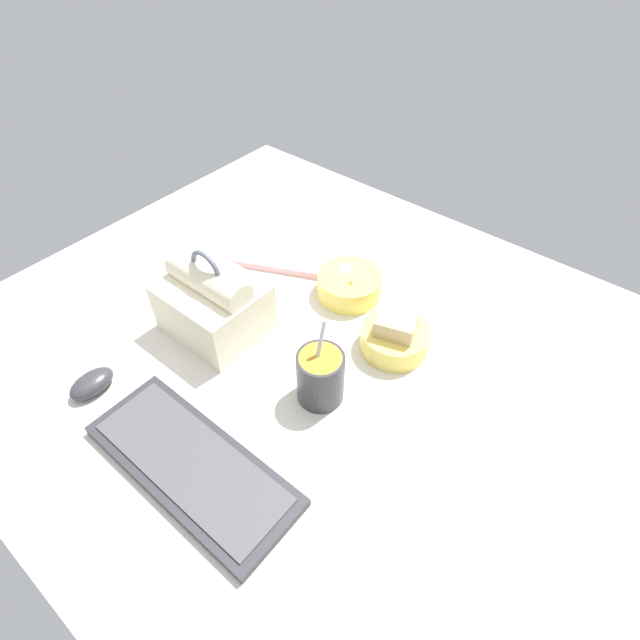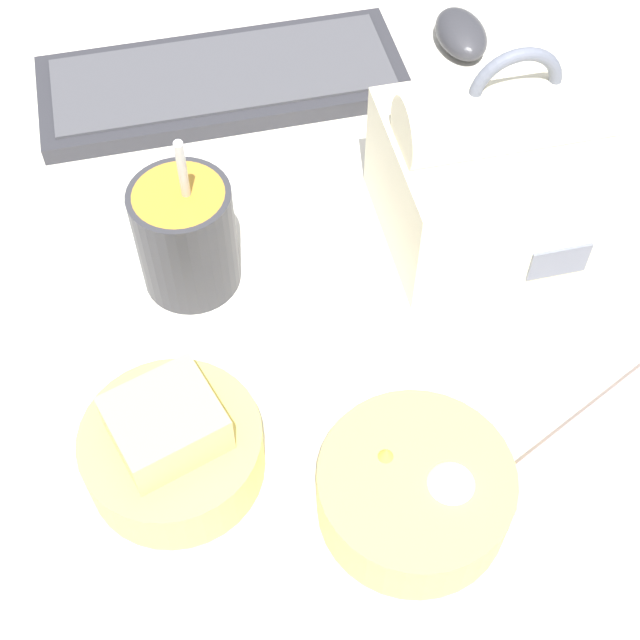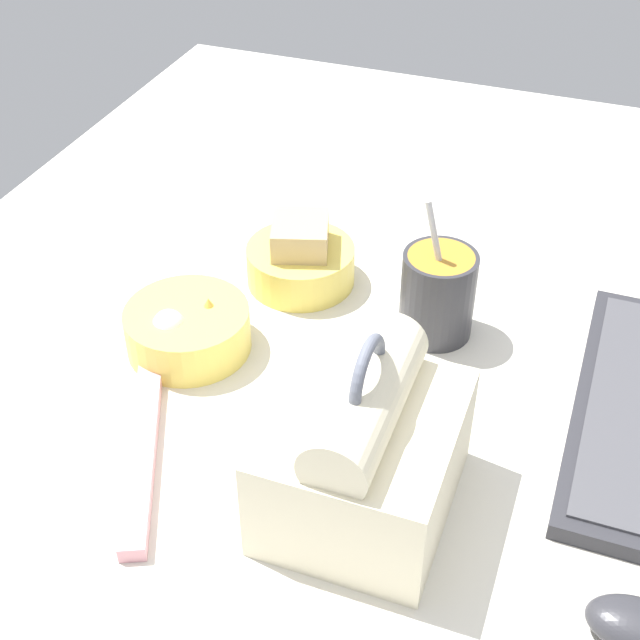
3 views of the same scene
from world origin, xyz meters
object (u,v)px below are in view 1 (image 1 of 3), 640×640
at_px(bento_bowl_sandwich, 395,336).
at_px(computer_mouse, 92,383).
at_px(chopstick_case, 282,268).
at_px(soup_cup, 320,376).
at_px(lunch_bag, 213,303).
at_px(keyboard, 192,464).
at_px(bento_bowl_snacks, 349,284).

relative_size(bento_bowl_sandwich, computer_mouse, 1.58).
xyz_separation_m(bento_bowl_sandwich, chopstick_case, (0.32, -0.04, -0.02)).
relative_size(soup_cup, computer_mouse, 2.07).
bearing_deg(computer_mouse, lunch_bag, -103.07).
bearing_deg(keyboard, bento_bowl_snacks, -83.37).
bearing_deg(keyboard, soup_cup, -105.59).
bearing_deg(computer_mouse, soup_cup, -142.53).
height_order(bento_bowl_snacks, computer_mouse, bento_bowl_snacks).
height_order(keyboard, lunch_bag, lunch_bag).
bearing_deg(chopstick_case, lunch_bag, 95.64).
relative_size(bento_bowl_snacks, computer_mouse, 1.66).
height_order(lunch_bag, computer_mouse, lunch_bag).
bearing_deg(lunch_bag, soup_cup, -179.80).
bearing_deg(soup_cup, keyboard, 74.41).
bearing_deg(soup_cup, chopstick_case, -36.72).
bearing_deg(lunch_bag, bento_bowl_snacks, -120.07).
xyz_separation_m(lunch_bag, chopstick_case, (0.02, -0.21, -0.06)).
height_order(soup_cup, chopstick_case, soup_cup).
xyz_separation_m(bento_bowl_sandwich, computer_mouse, (0.35, 0.42, -0.01)).
height_order(keyboard, bento_bowl_sandwich, bento_bowl_sandwich).
bearing_deg(bento_bowl_snacks, keyboard, 96.63).
distance_m(bento_bowl_sandwich, chopstick_case, 0.32).
bearing_deg(keyboard, lunch_bag, -49.80).
xyz_separation_m(keyboard, computer_mouse, (0.25, 0.01, 0.01)).
bearing_deg(bento_bowl_snacks, lunch_bag, 59.93).
bearing_deg(bento_bowl_snacks, soup_cup, 116.39).
xyz_separation_m(lunch_bag, bento_bowl_sandwich, (-0.30, -0.17, -0.04)).
height_order(lunch_bag, bento_bowl_snacks, lunch_bag).
distance_m(keyboard, bento_bowl_sandwich, 0.42).
distance_m(bento_bowl_snacks, chopstick_case, 0.17).
relative_size(keyboard, computer_mouse, 4.45).
relative_size(lunch_bag, bento_bowl_snacks, 1.39).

